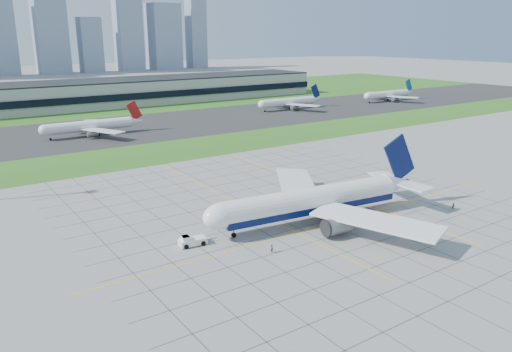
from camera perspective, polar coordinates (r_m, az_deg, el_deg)
The scene contains 13 objects.
ground at distance 121.78m, azimuth 7.76°, elevation -5.14°, with size 1400.00×1400.00×0.00m, color gray.
grass_median at distance 194.84m, azimuth -10.23°, elevation 2.79°, with size 700.00×35.00×0.04m, color #2F621C.
asphalt_taxiway at distance 245.10m, azimuth -15.61°, elevation 5.14°, with size 700.00×75.00×0.04m, color #383838.
grass_far at distance 349.93m, azimuth -21.65°, elevation 7.69°, with size 700.00×145.00×0.04m, color #2F621C.
apron_markings at distance 129.89m, azimuth 4.63°, elevation -3.67°, with size 120.00×130.00×0.03m.
terminal at distance 336.49m, azimuth -14.08°, elevation 9.39°, with size 260.00×43.00×15.80m.
airliner at distance 119.55m, azimuth 6.51°, elevation -2.85°, with size 60.32×60.82×19.01m.
pushback_tug at distance 107.94m, azimuth -7.42°, elevation -7.36°, with size 8.57×3.52×2.36m.
crew_near at distance 103.84m, azimuth 1.83°, elevation -8.28°, with size 0.66×0.43×1.81m, color black.
crew_far at distance 138.22m, azimuth 21.64°, elevation -3.21°, with size 0.80×0.62×1.65m, color black.
distant_jet_1 at distance 232.90m, azimuth -18.37°, elevation 5.49°, with size 43.61×42.66×14.08m.
distant_jet_2 at distance 300.82m, azimuth 3.78°, elevation 8.45°, with size 43.92×42.66×14.08m.
distant_jet_3 at distance 349.69m, azimuth 14.84°, elevation 9.01°, with size 43.84×42.66×14.08m.
Camera 1 is at (-77.22, -83.53, 43.49)m, focal length 35.00 mm.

